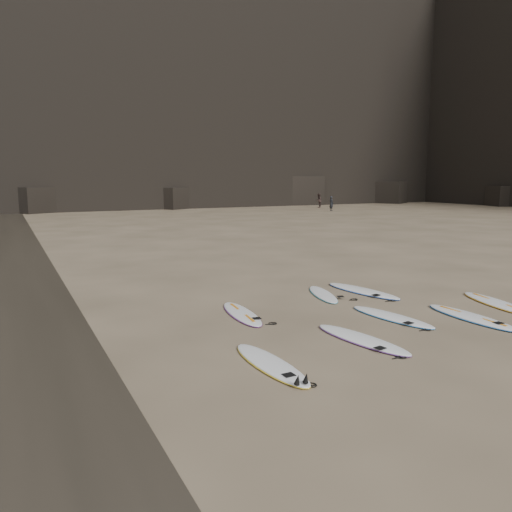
{
  "coord_description": "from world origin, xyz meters",
  "views": [
    {
      "loc": [
        -8.6,
        -8.59,
        3.4
      ],
      "look_at": [
        -3.14,
        2.18,
        1.5
      ],
      "focal_mm": 35.0,
      "sensor_mm": 36.0,
      "label": 1
    }
  ],
  "objects_px": {
    "surfboard_5": "(242,313)",
    "surfboard_6": "(323,294)",
    "surfboard_0": "(271,363)",
    "surfboard_4": "(497,303)",
    "person_b": "(319,201)",
    "surfboard_1": "(362,339)",
    "surfboard_2": "(392,316)",
    "surfboard_3": "(471,317)",
    "surfboard_7": "(363,291)",
    "person_a": "(331,203)"
  },
  "relations": [
    {
      "from": "surfboard_5",
      "to": "surfboard_6",
      "type": "xyz_separation_m",
      "value": [
        3.02,
        0.84,
        -0.0
      ]
    },
    {
      "from": "surfboard_0",
      "to": "surfboard_6",
      "type": "relative_size",
      "value": 1.1
    },
    {
      "from": "surfboard_4",
      "to": "person_b",
      "type": "relative_size",
      "value": 1.66
    },
    {
      "from": "surfboard_5",
      "to": "surfboard_1",
      "type": "bearing_deg",
      "value": -58.18
    },
    {
      "from": "surfboard_2",
      "to": "surfboard_6",
      "type": "xyz_separation_m",
      "value": [
        -0.13,
        2.76,
        -0.0
      ]
    },
    {
      "from": "surfboard_3",
      "to": "surfboard_7",
      "type": "height_order",
      "value": "surfboard_7"
    },
    {
      "from": "person_a",
      "to": "surfboard_1",
      "type": "bearing_deg",
      "value": 142.62
    },
    {
      "from": "surfboard_1",
      "to": "surfboard_2",
      "type": "xyz_separation_m",
      "value": [
        1.75,
        1.03,
        -0.0
      ]
    },
    {
      "from": "surfboard_4",
      "to": "surfboard_5",
      "type": "distance_m",
      "value": 6.96
    },
    {
      "from": "surfboard_1",
      "to": "surfboard_6",
      "type": "height_order",
      "value": "surfboard_1"
    },
    {
      "from": "surfboard_2",
      "to": "person_b",
      "type": "height_order",
      "value": "person_b"
    },
    {
      "from": "surfboard_7",
      "to": "person_b",
      "type": "xyz_separation_m",
      "value": [
        22.87,
        36.33,
        0.76
      ]
    },
    {
      "from": "surfboard_1",
      "to": "surfboard_6",
      "type": "distance_m",
      "value": 4.12
    },
    {
      "from": "surfboard_7",
      "to": "surfboard_2",
      "type": "bearing_deg",
      "value": -123.92
    },
    {
      "from": "surfboard_7",
      "to": "person_b",
      "type": "distance_m",
      "value": 42.93
    },
    {
      "from": "surfboard_5",
      "to": "person_a",
      "type": "xyz_separation_m",
      "value": [
        25.11,
        31.56,
        0.72
      ]
    },
    {
      "from": "surfboard_1",
      "to": "surfboard_5",
      "type": "relative_size",
      "value": 1.05
    },
    {
      "from": "surfboard_0",
      "to": "person_a",
      "type": "bearing_deg",
      "value": 51.58
    },
    {
      "from": "surfboard_0",
      "to": "surfboard_6",
      "type": "bearing_deg",
      "value": 44.46
    },
    {
      "from": "surfboard_4",
      "to": "surfboard_6",
      "type": "height_order",
      "value": "surfboard_4"
    },
    {
      "from": "surfboard_0",
      "to": "person_b",
      "type": "distance_m",
      "value": 49.16
    },
    {
      "from": "surfboard_1",
      "to": "surfboard_4",
      "type": "xyz_separation_m",
      "value": [
        5.2,
        0.75,
        0.0
      ]
    },
    {
      "from": "surfboard_0",
      "to": "surfboard_1",
      "type": "height_order",
      "value": "surfboard_1"
    },
    {
      "from": "surfboard_4",
      "to": "surfboard_6",
      "type": "bearing_deg",
      "value": 153.59
    },
    {
      "from": "surfboard_2",
      "to": "surfboard_3",
      "type": "bearing_deg",
      "value": -36.56
    },
    {
      "from": "surfboard_3",
      "to": "surfboard_5",
      "type": "relative_size",
      "value": 1.1
    },
    {
      "from": "surfboard_6",
      "to": "surfboard_7",
      "type": "relative_size",
      "value": 0.81
    },
    {
      "from": "surfboard_6",
      "to": "person_b",
      "type": "distance_m",
      "value": 43.47
    },
    {
      "from": "surfboard_0",
      "to": "surfboard_2",
      "type": "height_order",
      "value": "same"
    },
    {
      "from": "surfboard_0",
      "to": "surfboard_2",
      "type": "relative_size",
      "value": 1.0
    },
    {
      "from": "surfboard_1",
      "to": "person_b",
      "type": "distance_m",
      "value": 47.53
    },
    {
      "from": "surfboard_1",
      "to": "surfboard_5",
      "type": "bearing_deg",
      "value": 106.64
    },
    {
      "from": "surfboard_5",
      "to": "surfboard_7",
      "type": "xyz_separation_m",
      "value": [
        4.31,
        0.64,
        0.01
      ]
    },
    {
      "from": "surfboard_7",
      "to": "person_a",
      "type": "distance_m",
      "value": 37.27
    },
    {
      "from": "surfboard_6",
      "to": "person_a",
      "type": "relative_size",
      "value": 1.45
    },
    {
      "from": "surfboard_3",
      "to": "surfboard_5",
      "type": "height_order",
      "value": "surfboard_3"
    },
    {
      "from": "surfboard_7",
      "to": "person_b",
      "type": "bearing_deg",
      "value": 48.39
    },
    {
      "from": "person_a",
      "to": "surfboard_7",
      "type": "bearing_deg",
      "value": 143.19
    },
    {
      "from": "person_b",
      "to": "surfboard_6",
      "type": "bearing_deg",
      "value": 7.31
    },
    {
      "from": "surfboard_3",
      "to": "surfboard_4",
      "type": "bearing_deg",
      "value": 20.82
    },
    {
      "from": "surfboard_7",
      "to": "person_b",
      "type": "relative_size",
      "value": 1.7
    },
    {
      "from": "surfboard_3",
      "to": "surfboard_5",
      "type": "xyz_separation_m",
      "value": [
        -4.85,
        2.82,
        -0.0
      ]
    },
    {
      "from": "surfboard_4",
      "to": "person_a",
      "type": "relative_size",
      "value": 1.76
    },
    {
      "from": "surfboard_1",
      "to": "surfboard_4",
      "type": "relative_size",
      "value": 0.94
    },
    {
      "from": "surfboard_4",
      "to": "surfboard_7",
      "type": "distance_m",
      "value": 3.65
    },
    {
      "from": "surfboard_1",
      "to": "surfboard_5",
      "type": "xyz_separation_m",
      "value": [
        -1.4,
        2.95,
        -0.0
      ]
    },
    {
      "from": "surfboard_0",
      "to": "surfboard_3",
      "type": "relative_size",
      "value": 0.92
    },
    {
      "from": "surfboard_0",
      "to": "surfboard_2",
      "type": "bearing_deg",
      "value": 17.09
    },
    {
      "from": "surfboard_7",
      "to": "surfboard_3",
      "type": "bearing_deg",
      "value": -90.58
    },
    {
      "from": "surfboard_1",
      "to": "surfboard_7",
      "type": "xyz_separation_m",
      "value": [
        2.91,
        3.59,
        0.0
      ]
    }
  ]
}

